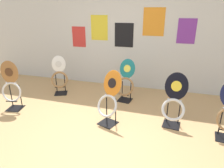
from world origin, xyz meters
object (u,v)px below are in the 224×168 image
at_px(toilet_seat_display_woodgrain, 11,86).
at_px(toilet_seat_display_teal_sax, 126,82).
at_px(toilet_seat_display_orange_sun, 109,98).
at_px(toilet_seat_display_white_plain, 59,76).
at_px(toilet_seat_display_jazz_black, 174,103).

relative_size(toilet_seat_display_woodgrain, toilet_seat_display_teal_sax, 1.09).
xyz_separation_m(toilet_seat_display_woodgrain, toilet_seat_display_orange_sun, (1.96, 0.05, -0.01)).
distance_m(toilet_seat_display_woodgrain, toilet_seat_display_white_plain, 1.06).
bearing_deg(toilet_seat_display_orange_sun, toilet_seat_display_teal_sax, 87.04).
bearing_deg(toilet_seat_display_woodgrain, toilet_seat_display_white_plain, 63.50).
bearing_deg(toilet_seat_display_teal_sax, toilet_seat_display_orange_sun, -92.96).
distance_m(toilet_seat_display_woodgrain, toilet_seat_display_jazz_black, 3.02).
bearing_deg(toilet_seat_display_white_plain, toilet_seat_display_jazz_black, -14.29).
height_order(toilet_seat_display_woodgrain, toilet_seat_display_teal_sax, toilet_seat_display_woodgrain).
height_order(toilet_seat_display_white_plain, toilet_seat_display_orange_sun, toilet_seat_display_orange_sun).
bearing_deg(toilet_seat_display_white_plain, toilet_seat_display_woodgrain, -116.50).
bearing_deg(toilet_seat_display_teal_sax, toilet_seat_display_white_plain, -176.83).
relative_size(toilet_seat_display_white_plain, toilet_seat_display_teal_sax, 1.00).
height_order(toilet_seat_display_woodgrain, toilet_seat_display_white_plain, toilet_seat_display_woodgrain).
xyz_separation_m(toilet_seat_display_jazz_black, toilet_seat_display_orange_sun, (-1.04, -0.26, 0.06)).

